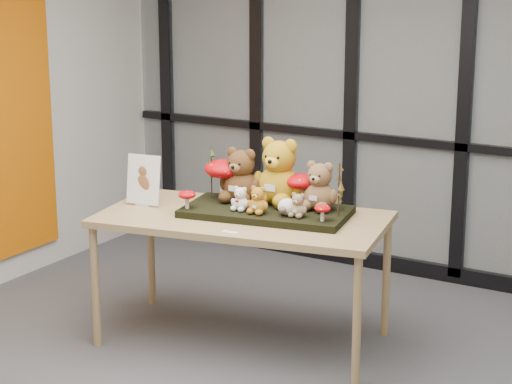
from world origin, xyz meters
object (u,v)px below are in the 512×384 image
Objects in this scene: bear_brown_medium at (241,172)px; mushroom_front_right at (322,212)px; display_table at (243,226)px; bear_tan_back at (320,183)px; bear_pooh_yellow at (279,168)px; plush_cream_hedgehog at (287,206)px; mushroom_front_left at (187,199)px; bear_beige_small at (298,204)px; diorama_tray at (266,212)px; bear_white_bow at (241,197)px; sign_holder at (143,182)px; mushroom_back_left at (224,177)px; mushroom_back_right at (300,188)px; bear_small_yellow at (258,198)px.

mushroom_front_right is (0.65, -0.15, -0.14)m from bear_brown_medium.
bear_tan_back reaches higher than display_table.
plush_cream_hedgehog is (0.17, -0.21, -0.18)m from bear_pooh_yellow.
mushroom_front_left is 1.14× the size of mushroom_front_right.
plush_cream_hedgehog is at bearing 167.26° from bear_beige_small.
display_table is 0.17m from diorama_tray.
bear_white_bow is at bearing -144.58° from diorama_tray.
bear_brown_medium is 1.16× the size of sign_holder.
bear_pooh_yellow reaches higher than mushroom_back_left.
sign_holder reaches higher than plush_cream_hedgehog.
bear_tan_back is at bearing -3.59° from mushroom_back_right.
bear_tan_back is 0.40m from bear_small_yellow.
bear_white_bow reaches higher than diorama_tray.
display_table is 0.42m from bear_beige_small.
bear_brown_medium reaches higher than plush_cream_hedgehog.
display_table is 10.11× the size of bear_small_yellow.
display_table is at bearing 0.99° from sign_holder.
bear_white_bow is (-0.13, -0.26, -0.15)m from bear_pooh_yellow.
mushroom_back_right is (-0.10, 0.23, 0.03)m from bear_beige_small.
bear_beige_small is (0.25, -0.21, -0.15)m from bear_pooh_yellow.
bear_pooh_yellow reaches higher than bear_white_bow.
bear_white_bow reaches higher than bear_beige_small.
bear_pooh_yellow reaches higher than display_table.
bear_small_yellow is at bearing -171.77° from plush_cream_hedgehog.
bear_beige_small is at bearing -3.15° from bear_white_bow.
diorama_tray is 6.25× the size of bear_beige_small.
mushroom_back_right is 1.84× the size of mushroom_front_left.
bear_beige_small is at bearing -1.12° from sign_holder.
bear_tan_back is at bearing 52.31° from plush_cream_hedgehog.
display_table is 0.19m from bear_white_bow.
mushroom_front_right is at bearing -40.71° from mushroom_back_right.
bear_pooh_yellow is 0.29m from bear_tan_back.
bear_white_bow is at bearing -70.50° from bear_brown_medium.
bear_tan_back reaches higher than mushroom_back_right.
display_table is 1.87× the size of diorama_tray.
mushroom_front_right is (0.42, -0.22, -0.18)m from bear_pooh_yellow.
bear_brown_medium is at bearing -172.89° from bear_pooh_yellow.
bear_brown_medium is at bearing 151.12° from plush_cream_hedgehog.
bear_pooh_yellow is 1.39× the size of bear_tan_back.
bear_brown_medium is 0.13m from mushroom_back_left.
mushroom_back_left and sign_holder have the same top height.
bear_brown_medium reaches higher than bear_white_bow.
bear_brown_medium is at bearing 167.41° from mushroom_front_right.
diorama_tray is (0.12, 0.09, 0.09)m from display_table.
bear_brown_medium is 3.52× the size of mushroom_front_right.
plush_cream_hedgehog is (-0.11, -0.21, -0.11)m from bear_tan_back.
mushroom_back_right is at bearing 52.52° from bear_small_yellow.
bear_tan_back reaches higher than bear_small_yellow.
bear_beige_small is 1.50× the size of mushroom_front_right.
bear_tan_back is 0.65m from mushroom_back_left.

